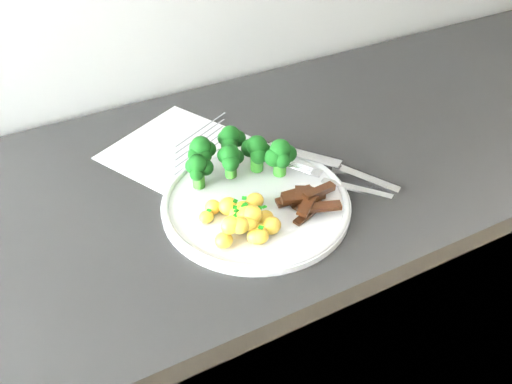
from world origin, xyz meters
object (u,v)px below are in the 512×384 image
object	(u,v)px
counter	(211,350)
plate	(256,202)
recipe_paper	(198,158)
potatoes	(244,219)
broccoli	(237,153)
beef_strips	(307,200)
knife	(348,173)
fork	(342,183)

from	to	relation	value
counter	plate	bearing A→B (deg)	-53.06
recipe_paper	potatoes	bearing A→B (deg)	-93.46
plate	potatoes	distance (m)	0.07
plate	potatoes	world-z (taller)	potatoes
counter	broccoli	distance (m)	0.52
plate	broccoli	world-z (taller)	broccoli
recipe_paper	broccoli	xyz separation A→B (m)	(0.04, -0.09, 0.05)
counter	beef_strips	distance (m)	0.52
broccoli	knife	world-z (taller)	broccoli
broccoli	plate	bearing A→B (deg)	-93.91
beef_strips	broccoli	bearing A→B (deg)	116.80
counter	recipe_paper	world-z (taller)	recipe_paper
recipe_paper	potatoes	world-z (taller)	potatoes
recipe_paper	plate	world-z (taller)	plate
plate	potatoes	size ratio (longest dim) A/B	2.62
fork	potatoes	bearing A→B (deg)	-176.53
counter	recipe_paper	bearing A→B (deg)	65.15
recipe_paper	beef_strips	size ratio (longest dim) A/B	3.94
beef_strips	knife	xyz separation A→B (m)	(0.11, 0.04, -0.01)
recipe_paper	broccoli	world-z (taller)	broccoli
potatoes	beef_strips	size ratio (longest dim) A/B	1.20
beef_strips	fork	size ratio (longest dim) A/B	0.60
beef_strips	knife	bearing A→B (deg)	20.45
counter	beef_strips	world-z (taller)	beef_strips
plate	beef_strips	size ratio (longest dim) A/B	3.15
counter	potatoes	world-z (taller)	potatoes
recipe_paper	plate	xyz separation A→B (m)	(0.03, -0.16, 0.01)
broccoli	fork	distance (m)	0.18
plate	potatoes	bearing A→B (deg)	-134.15
broccoli	fork	world-z (taller)	broccoli
recipe_paper	potatoes	size ratio (longest dim) A/B	3.28
potatoes	knife	size ratio (longest dim) A/B	0.53
potatoes	fork	size ratio (longest dim) A/B	0.72
plate	fork	distance (m)	0.15
fork	knife	distance (m)	0.05
potatoes	recipe_paper	bearing A→B (deg)	86.54
broccoli	beef_strips	xyz separation A→B (m)	(0.06, -0.12, -0.03)
beef_strips	fork	world-z (taller)	beef_strips
recipe_paper	beef_strips	xyz separation A→B (m)	(0.10, -0.21, 0.02)
plate	fork	bearing A→B (deg)	-13.48
broccoli	knife	distance (m)	0.19
plate	knife	bearing A→B (deg)	-1.40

